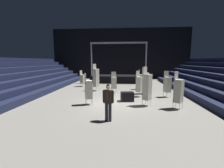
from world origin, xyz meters
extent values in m
cube|color=gray|center=(0.00, 0.00, -0.05)|extent=(22.00, 30.00, 0.10)
cube|color=black|center=(0.00, 15.00, 4.00)|extent=(22.00, 0.30, 8.00)
cube|color=#191E38|center=(-6.12, 1.00, 0.23)|extent=(0.75, 24.00, 0.45)
cube|color=#191E38|center=(-6.88, 1.00, 0.68)|extent=(0.75, 24.00, 0.45)
cube|color=#191E38|center=(-7.62, 1.00, 1.12)|extent=(0.75, 24.00, 0.45)
cube|color=#191E38|center=(-8.38, 1.00, 1.57)|extent=(0.75, 24.00, 0.45)
cube|color=#191E38|center=(6.12, 1.00, 0.23)|extent=(0.75, 24.00, 0.45)
cube|color=#191E38|center=(6.88, 1.00, 0.68)|extent=(0.75, 24.00, 0.45)
cube|color=#191E38|center=(7.62, 1.00, 1.12)|extent=(0.75, 24.00, 0.45)
cube|color=black|center=(0.00, 10.25, 0.46)|extent=(7.30, 3.04, 0.91)
cylinder|color=#9EA0A8|center=(-3.40, 8.98, 2.97)|extent=(0.16, 0.16, 4.13)
cylinder|color=#9EA0A8|center=(3.40, 8.98, 2.97)|extent=(0.16, 0.16, 4.13)
cube|color=#9EA0A8|center=(0.00, 8.98, 5.04)|extent=(7.00, 0.20, 0.20)
cylinder|color=black|center=(-3.15, 8.98, 4.82)|extent=(0.18, 0.18, 0.22)
cylinder|color=black|center=(-1.05, 8.98, 4.82)|extent=(0.18, 0.18, 0.22)
cylinder|color=black|center=(1.05, 8.98, 4.82)|extent=(0.18, 0.18, 0.22)
cylinder|color=black|center=(3.15, 8.98, 4.82)|extent=(0.18, 0.18, 0.22)
cylinder|color=black|center=(0.13, -3.40, 0.44)|extent=(0.15, 0.15, 0.87)
cylinder|color=black|center=(-0.04, -3.34, 0.44)|extent=(0.15, 0.15, 0.87)
cube|color=silver|center=(0.03, -3.43, 1.18)|extent=(0.20, 0.15, 0.62)
cube|color=black|center=(0.05, -3.37, 1.18)|extent=(0.45, 0.35, 0.62)
cube|color=maroon|center=(0.01, -3.48, 1.26)|extent=(0.06, 0.03, 0.40)
cylinder|color=black|center=(0.27, -3.44, 1.20)|extent=(0.12, 0.12, 0.57)
cylinder|color=black|center=(-0.17, -3.29, 1.20)|extent=(0.12, 0.12, 0.57)
sphere|color=#DBAD89|center=(0.05, -3.37, 1.64)|extent=(0.20, 0.20, 0.20)
sphere|color=black|center=(0.05, -3.37, 1.69)|extent=(0.17, 0.17, 0.17)
cylinder|color=#B2B5BA|center=(-1.39, -0.49, 0.20)|extent=(0.02, 0.02, 0.40)
cylinder|color=#B2B5BA|center=(-1.25, -0.85, 0.20)|extent=(0.02, 0.02, 0.40)
cylinder|color=#B2B5BA|center=(-1.74, -0.63, 0.20)|extent=(0.02, 0.02, 0.40)
cylinder|color=#B2B5BA|center=(-1.60, -0.99, 0.20)|extent=(0.02, 0.02, 0.40)
cube|color=#B7B2A3|center=(-1.50, -0.74, 0.44)|extent=(0.57, 0.57, 0.08)
cube|color=#B7B2A3|center=(-1.50, -0.74, 0.53)|extent=(0.57, 0.57, 0.08)
cube|color=#B7B2A3|center=(-1.50, -0.74, 0.61)|extent=(0.57, 0.57, 0.08)
cube|color=#B7B2A3|center=(-1.50, -0.74, 0.70)|extent=(0.57, 0.57, 0.08)
cube|color=#B7B2A3|center=(-1.50, -0.74, 0.78)|extent=(0.57, 0.57, 0.08)
cube|color=#B7B2A3|center=(-1.50, -0.74, 0.87)|extent=(0.57, 0.57, 0.08)
cube|color=#B7B2A3|center=(-1.50, -0.74, 0.95)|extent=(0.57, 0.57, 0.08)
cube|color=#B7B2A3|center=(-1.50, -0.74, 1.04)|extent=(0.57, 0.57, 0.08)
cube|color=#B7B2A3|center=(-1.50, -0.74, 1.12)|extent=(0.57, 0.57, 0.08)
cube|color=#B7B2A3|center=(-1.50, -0.74, 1.21)|extent=(0.57, 0.57, 0.08)
cube|color=#B7B2A3|center=(-1.50, -0.74, 1.29)|extent=(0.57, 0.57, 0.08)
cube|color=#B7B2A3|center=(-1.50, -0.74, 1.38)|extent=(0.57, 0.57, 0.08)
cube|color=#B7B2A3|center=(-1.50, -0.74, 1.46)|extent=(0.57, 0.57, 0.08)
cube|color=#B7B2A3|center=(-1.50, -0.74, 1.55)|extent=(0.57, 0.57, 0.08)
cube|color=#B7B2A3|center=(-1.68, -0.81, 1.82)|extent=(0.19, 0.40, 0.46)
cylinder|color=#B2B5BA|center=(0.08, 2.94, 0.20)|extent=(0.02, 0.02, 0.40)
cylinder|color=#B2B5BA|center=(-0.30, 2.87, 0.20)|extent=(0.02, 0.02, 0.40)
cylinder|color=#B2B5BA|center=(0.01, 3.31, 0.20)|extent=(0.02, 0.02, 0.40)
cylinder|color=#B2B5BA|center=(-0.36, 3.25, 0.20)|extent=(0.02, 0.02, 0.40)
cube|color=#B7B2A3|center=(-0.14, 3.09, 0.44)|extent=(0.51, 0.51, 0.08)
cube|color=#B7B2A3|center=(-0.14, 3.09, 0.53)|extent=(0.51, 0.51, 0.08)
cube|color=#B7B2A3|center=(-0.14, 3.09, 0.61)|extent=(0.51, 0.51, 0.08)
cube|color=#B7B2A3|center=(-0.14, 3.09, 0.70)|extent=(0.51, 0.51, 0.08)
cube|color=#B7B2A3|center=(-0.14, 3.09, 0.78)|extent=(0.51, 0.51, 0.08)
cube|color=#B7B2A3|center=(-0.14, 3.09, 0.87)|extent=(0.51, 0.51, 0.08)
cube|color=#B7B2A3|center=(-0.14, 3.09, 0.95)|extent=(0.51, 0.51, 0.08)
cube|color=#B7B2A3|center=(-0.14, 3.09, 1.04)|extent=(0.51, 0.51, 0.08)
cube|color=#B7B2A3|center=(-0.14, 3.09, 1.12)|extent=(0.51, 0.51, 0.08)
cube|color=#B7B2A3|center=(-0.14, 3.09, 1.21)|extent=(0.51, 0.51, 0.08)
cube|color=#B7B2A3|center=(-0.14, 3.09, 1.29)|extent=(0.51, 0.51, 0.08)
cube|color=#B7B2A3|center=(-0.14, 3.09, 1.38)|extent=(0.51, 0.51, 0.08)
cube|color=#B7B2A3|center=(-0.18, 3.28, 1.65)|extent=(0.41, 0.12, 0.46)
cylinder|color=#B2B5BA|center=(-1.64, 4.00, 0.20)|extent=(0.02, 0.02, 0.40)
cylinder|color=#B2B5BA|center=(-1.86, 3.69, 0.20)|extent=(0.02, 0.02, 0.40)
cylinder|color=#B2B5BA|center=(-1.95, 4.22, 0.20)|extent=(0.02, 0.02, 0.40)
cylinder|color=#B2B5BA|center=(-2.17, 3.91, 0.20)|extent=(0.02, 0.02, 0.40)
cube|color=#B7B2A3|center=(-1.90, 3.95, 0.44)|extent=(0.61, 0.61, 0.08)
cube|color=#B7B2A3|center=(-1.90, 3.95, 0.53)|extent=(0.61, 0.61, 0.08)
cube|color=#B7B2A3|center=(-1.90, 3.95, 0.61)|extent=(0.61, 0.61, 0.08)
cube|color=#B7B2A3|center=(-1.90, 3.95, 0.70)|extent=(0.61, 0.61, 0.08)
cube|color=#B7B2A3|center=(-1.90, 3.95, 0.78)|extent=(0.61, 0.61, 0.08)
cube|color=#B7B2A3|center=(-1.90, 3.95, 0.87)|extent=(0.61, 0.61, 0.08)
cube|color=#B7B2A3|center=(-1.90, 3.95, 0.95)|extent=(0.61, 0.61, 0.08)
cube|color=#B7B2A3|center=(-1.90, 3.95, 1.04)|extent=(0.61, 0.61, 0.08)
cube|color=#B7B2A3|center=(-1.90, 3.95, 1.12)|extent=(0.61, 0.61, 0.08)
cube|color=#B7B2A3|center=(-1.90, 3.95, 1.21)|extent=(0.61, 0.61, 0.08)
cube|color=#B7B2A3|center=(-1.90, 3.95, 1.29)|extent=(0.61, 0.61, 0.08)
cube|color=#B7B2A3|center=(-1.90, 3.95, 1.38)|extent=(0.61, 0.61, 0.08)
cube|color=#B7B2A3|center=(-1.90, 3.95, 1.46)|extent=(0.61, 0.61, 0.08)
cube|color=#B7B2A3|center=(-1.90, 3.95, 1.55)|extent=(0.61, 0.61, 0.08)
cube|color=#B7B2A3|center=(-1.90, 3.95, 1.63)|extent=(0.61, 0.61, 0.08)
cube|color=#B7B2A3|center=(-1.90, 3.95, 1.72)|extent=(0.61, 0.61, 0.08)
cube|color=#B7B2A3|center=(-1.90, 3.95, 1.80)|extent=(0.61, 0.61, 0.08)
cube|color=#B7B2A3|center=(-1.90, 3.95, 1.89)|extent=(0.61, 0.61, 0.08)
cube|color=#B7B2A3|center=(-1.90, 3.95, 1.97)|extent=(0.61, 0.61, 0.08)
cube|color=#B7B2A3|center=(-1.90, 3.95, 2.06)|extent=(0.61, 0.61, 0.08)
cube|color=#B7B2A3|center=(-2.06, 4.06, 2.33)|extent=(0.27, 0.36, 0.46)
cylinder|color=#B2B5BA|center=(-3.65, 6.48, 0.20)|extent=(0.02, 0.02, 0.40)
cylinder|color=#B2B5BA|center=(-3.77, 6.12, 0.20)|extent=(0.02, 0.02, 0.40)
cylinder|color=#B2B5BA|center=(-4.01, 6.60, 0.20)|extent=(0.02, 0.02, 0.40)
cylinder|color=#B2B5BA|center=(-4.13, 6.24, 0.20)|extent=(0.02, 0.02, 0.40)
cube|color=#B7B2A3|center=(-3.89, 6.36, 0.44)|extent=(0.56, 0.56, 0.08)
cube|color=#B7B2A3|center=(-3.89, 6.36, 0.53)|extent=(0.56, 0.56, 0.08)
cube|color=#B7B2A3|center=(-3.89, 6.36, 0.61)|extent=(0.56, 0.56, 0.08)
cube|color=#B7B2A3|center=(-3.89, 6.36, 0.70)|extent=(0.56, 0.56, 0.08)
cube|color=#B7B2A3|center=(-3.89, 6.36, 0.78)|extent=(0.56, 0.56, 0.08)
cube|color=#B7B2A3|center=(-3.89, 6.36, 0.87)|extent=(0.56, 0.56, 0.08)
cube|color=#B7B2A3|center=(-3.89, 6.36, 0.95)|extent=(0.56, 0.56, 0.08)
cube|color=#B7B2A3|center=(-3.89, 6.36, 1.04)|extent=(0.56, 0.56, 0.08)
cube|color=#B7B2A3|center=(-3.89, 6.36, 1.12)|extent=(0.56, 0.56, 0.08)
cube|color=#B7B2A3|center=(-3.89, 6.36, 1.21)|extent=(0.56, 0.56, 0.08)
cube|color=#B7B2A3|center=(-3.89, 6.36, 1.29)|extent=(0.56, 0.56, 0.08)
cube|color=#B7B2A3|center=(-4.07, 6.42, 1.56)|extent=(0.18, 0.40, 0.46)
cylinder|color=#B2B5BA|center=(4.21, -1.19, 0.20)|extent=(0.02, 0.02, 0.40)
cylinder|color=#B2B5BA|center=(3.96, -1.47, 0.20)|extent=(0.02, 0.02, 0.40)
cylinder|color=#B2B5BA|center=(3.93, -0.94, 0.20)|extent=(0.02, 0.02, 0.40)
cylinder|color=#B2B5BA|center=(3.68, -1.22, 0.20)|extent=(0.02, 0.02, 0.40)
cube|color=#B7B2A3|center=(3.94, -1.21, 0.44)|extent=(0.62, 0.62, 0.08)
cube|color=#B7B2A3|center=(3.94, -1.21, 0.53)|extent=(0.62, 0.62, 0.08)
cube|color=#B7B2A3|center=(3.94, -1.21, 0.61)|extent=(0.62, 0.62, 0.08)
cube|color=#B7B2A3|center=(3.94, -1.21, 0.70)|extent=(0.62, 0.62, 0.08)
cube|color=#B7B2A3|center=(3.94, -1.21, 0.78)|extent=(0.62, 0.62, 0.08)
cube|color=#B7B2A3|center=(3.94, -1.21, 0.87)|extent=(0.62, 0.62, 0.08)
cube|color=#B7B2A3|center=(3.94, -1.21, 0.95)|extent=(0.62, 0.62, 0.08)
cube|color=#B7B2A3|center=(3.94, -1.21, 1.04)|extent=(0.62, 0.62, 0.08)
cube|color=#B7B2A3|center=(3.94, -1.21, 1.12)|extent=(0.62, 0.62, 0.08)
cube|color=#B7B2A3|center=(3.94, -1.21, 1.21)|extent=(0.62, 0.62, 0.08)
cube|color=#B7B2A3|center=(3.94, -1.21, 1.29)|extent=(0.62, 0.62, 0.08)
cube|color=#B7B2A3|center=(3.94, -1.21, 1.38)|extent=(0.62, 0.62, 0.08)
cube|color=#B7B2A3|center=(3.94, -1.21, 1.46)|extent=(0.62, 0.62, 0.08)
cube|color=#B7B2A3|center=(3.94, -1.21, 1.55)|extent=(0.62, 0.62, 0.08)
cube|color=#B7B2A3|center=(3.94, -1.21, 1.63)|extent=(0.62, 0.62, 0.08)
cube|color=#B7B2A3|center=(3.94, -1.21, 1.72)|extent=(0.62, 0.62, 0.08)
cube|color=#B7B2A3|center=(3.80, -1.07, 1.99)|extent=(0.31, 0.33, 0.46)
cylinder|color=#B2B5BA|center=(2.65, 5.24, 0.20)|extent=(0.02, 0.02, 0.40)
cylinder|color=#B2B5BA|center=(2.59, 4.87, 0.20)|extent=(0.02, 0.02, 0.40)
cylinder|color=#B2B5BA|center=(2.27, 5.31, 0.20)|extent=(0.02, 0.02, 0.40)
cylinder|color=#B2B5BA|center=(2.21, 4.93, 0.20)|extent=(0.02, 0.02, 0.40)
cube|color=#B7B2A3|center=(2.43, 5.09, 0.44)|extent=(0.51, 0.51, 0.08)
cube|color=#B7B2A3|center=(2.43, 5.09, 0.53)|extent=(0.51, 0.51, 0.08)
cube|color=#B7B2A3|center=(2.43, 5.09, 0.61)|extent=(0.51, 0.51, 0.08)
cube|color=#B7B2A3|center=(2.43, 5.09, 0.70)|extent=(0.51, 0.51, 0.08)
cube|color=#B7B2A3|center=(2.43, 5.09, 0.78)|extent=(0.51, 0.51, 0.08)
cube|color=#B7B2A3|center=(2.43, 5.09, 0.87)|extent=(0.51, 0.51, 0.08)
cube|color=#B7B2A3|center=(2.43, 5.09, 0.95)|extent=(0.51, 0.51, 0.08)
cube|color=#B7B2A3|center=(2.43, 5.09, 1.04)|extent=(0.51, 0.51, 0.08)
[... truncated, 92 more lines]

